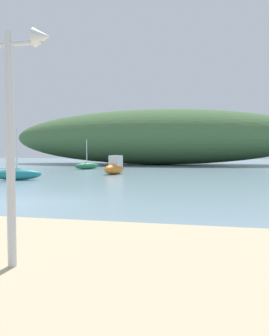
{
  "coord_description": "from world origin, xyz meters",
  "views": [
    {
      "loc": [
        5.86,
        -10.97,
        1.82
      ],
      "look_at": [
        2.19,
        5.6,
        0.93
      ],
      "focal_mm": 36.99,
      "sensor_mm": 36.0,
      "label": 1
    }
  ],
  "objects": [
    {
      "name": "ground_plane",
      "position": [
        0.0,
        0.0,
        0.0
      ],
      "size": [
        120.0,
        120.0,
        0.0
      ],
      "primitive_type": "plane",
      "color": "#7A99A8"
    },
    {
      "name": "sailboat_off_point",
      "position": [
        -5.61,
        19.92,
        0.32
      ],
      "size": [
        2.32,
        2.59,
        2.78
      ],
      "color": "#287A4C",
      "rests_on": "ground"
    },
    {
      "name": "sailboat_east_reach",
      "position": [
        -5.5,
        7.71,
        0.35
      ],
      "size": [
        2.85,
        2.08,
        3.11
      ],
      "color": "teal",
      "rests_on": "ground"
    },
    {
      "name": "distant_hill",
      "position": [
        -0.89,
        32.07,
        3.42
      ],
      "size": [
        37.62,
        11.62,
        6.84
      ],
      "primitive_type": "ellipsoid",
      "color": "#476B3D",
      "rests_on": "ground"
    },
    {
      "name": "motorboat_outer_mooring",
      "position": [
        -1.2,
        13.97,
        0.53
      ],
      "size": [
        1.48,
        2.67,
        1.4
      ],
      "color": "orange",
      "rests_on": "ground"
    }
  ]
}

